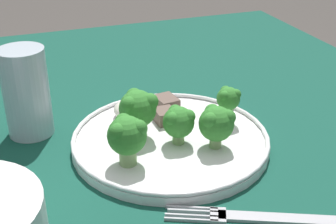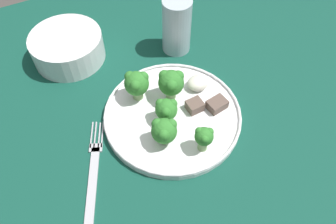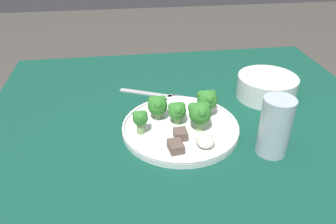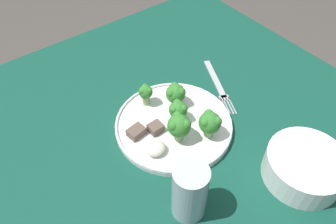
% 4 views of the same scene
% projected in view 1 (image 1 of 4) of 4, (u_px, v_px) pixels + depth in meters
% --- Properties ---
extents(table, '(1.06, 0.99, 0.70)m').
position_uv_depth(table, '(145.00, 189.00, 0.71)').
color(table, '#114738').
rests_on(table, ground_plane).
extents(dinner_plate, '(0.27, 0.27, 0.02)m').
position_uv_depth(dinner_plate, '(170.00, 140.00, 0.63)').
color(dinner_plate, white).
rests_on(dinner_plate, table).
extents(fork, '(0.10, 0.20, 0.00)m').
position_uv_depth(fork, '(262.00, 218.00, 0.50)').
color(fork, '#B2B2B7').
rests_on(fork, table).
extents(drinking_glass, '(0.06, 0.06, 0.13)m').
position_uv_depth(drinking_glass, '(27.00, 97.00, 0.64)').
color(drinking_glass, '#B2C1CC').
rests_on(drinking_glass, table).
extents(broccoli_floret_near_rim_left, '(0.04, 0.04, 0.05)m').
position_uv_depth(broccoli_floret_near_rim_left, '(179.00, 121.00, 0.61)').
color(broccoli_floret_near_rim_left, '#7FA866').
rests_on(broccoli_floret_near_rim_left, dinner_plate).
extents(broccoli_floret_center_left, '(0.05, 0.05, 0.06)m').
position_uv_depth(broccoli_floret_center_left, '(127.00, 135.00, 0.56)').
color(broccoli_floret_center_left, '#7FA866').
rests_on(broccoli_floret_center_left, dinner_plate).
extents(broccoli_floret_back_left, '(0.03, 0.03, 0.05)m').
position_uv_depth(broccoli_floret_back_left, '(228.00, 100.00, 0.65)').
color(broccoli_floret_back_left, '#7FA866').
rests_on(broccoli_floret_back_left, dinner_plate).
extents(broccoli_floret_front_left, '(0.05, 0.05, 0.06)m').
position_uv_depth(broccoli_floret_front_left, '(216.00, 123.00, 0.60)').
color(broccoli_floret_front_left, '#7FA866').
rests_on(broccoli_floret_front_left, dinner_plate).
extents(broccoli_floret_center_back, '(0.05, 0.05, 0.07)m').
position_uv_depth(broccoli_floret_center_back, '(138.00, 108.00, 0.62)').
color(broccoli_floret_center_back, '#7FA866').
rests_on(broccoli_floret_center_back, dinner_plate).
extents(meat_slice_front_slice, '(0.04, 0.03, 0.02)m').
position_uv_depth(meat_slice_front_slice, '(166.00, 103.00, 0.71)').
color(meat_slice_front_slice, brown).
rests_on(meat_slice_front_slice, dinner_plate).
extents(meat_slice_middle_slice, '(0.03, 0.03, 0.02)m').
position_uv_depth(meat_slice_middle_slice, '(165.00, 116.00, 0.67)').
color(meat_slice_middle_slice, brown).
rests_on(meat_slice_middle_slice, dinner_plate).
extents(sauce_dollop, '(0.04, 0.04, 0.02)m').
position_uv_depth(sauce_dollop, '(127.00, 110.00, 0.68)').
color(sauce_dollop, silver).
rests_on(sauce_dollop, dinner_plate).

